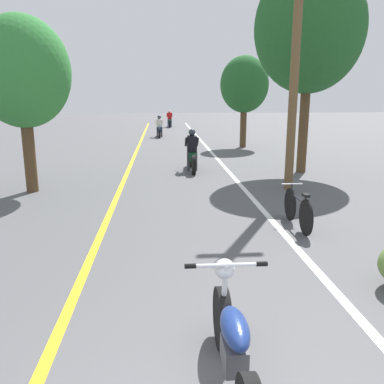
# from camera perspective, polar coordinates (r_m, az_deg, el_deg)

# --- Properties ---
(lane_stripe_center) EXTENTS (0.14, 48.00, 0.01)m
(lane_stripe_center) POSITION_cam_1_polar(r_m,az_deg,el_deg) (15.37, -8.72, 3.55)
(lane_stripe_center) COLOR yellow
(lane_stripe_center) RESTS_ON ground
(lane_stripe_edge) EXTENTS (0.14, 48.00, 0.01)m
(lane_stripe_edge) POSITION_cam_1_polar(r_m,az_deg,el_deg) (15.50, 4.39, 3.75)
(lane_stripe_edge) COLOR white
(lane_stripe_edge) RESTS_ON ground
(utility_pole) EXTENTS (1.10, 0.24, 7.41)m
(utility_pole) POSITION_cam_1_polar(r_m,az_deg,el_deg) (11.66, 14.38, 18.93)
(utility_pole) COLOR brown
(utility_pole) RESTS_ON ground
(roadside_tree_right_near) EXTENTS (3.57, 3.21, 6.75)m
(roadside_tree_right_near) POSITION_cam_1_polar(r_m,az_deg,el_deg) (14.57, 16.18, 21.12)
(roadside_tree_right_near) COLOR #513A23
(roadside_tree_right_near) RESTS_ON ground
(roadside_tree_right_far) EXTENTS (2.42, 2.17, 4.52)m
(roadside_tree_right_far) POSITION_cam_1_polar(r_m,az_deg,el_deg) (21.05, 7.37, 14.68)
(roadside_tree_right_far) COLOR #513A23
(roadside_tree_right_far) RESTS_ON ground
(roadside_tree_left) EXTENTS (2.51, 2.26, 4.64)m
(roadside_tree_left) POSITION_cam_1_polar(r_m,az_deg,el_deg) (11.86, -22.77, 15.14)
(roadside_tree_left) COLOR #513A23
(roadside_tree_left) RESTS_ON ground
(motorcycle_foreground) EXTENTS (0.81, 2.04, 1.03)m
(motorcycle_foreground) POSITION_cam_1_polar(r_m,az_deg,el_deg) (3.87, 5.82, -20.65)
(motorcycle_foreground) COLOR black
(motorcycle_foreground) RESTS_ON ground
(motorcycle_rider_lead) EXTENTS (0.50, 2.14, 1.47)m
(motorcycle_rider_lead) POSITION_cam_1_polar(r_m,az_deg,el_deg) (14.34, 0.00, 5.21)
(motorcycle_rider_lead) COLOR black
(motorcycle_rider_lead) RESTS_ON ground
(motorcycle_rider_mid) EXTENTS (0.50, 2.01, 1.37)m
(motorcycle_rider_mid) POSITION_cam_1_polar(r_m,az_deg,el_deg) (26.23, -4.59, 8.85)
(motorcycle_rider_mid) COLOR black
(motorcycle_rider_mid) RESTS_ON ground
(motorcycle_rider_far) EXTENTS (0.50, 2.08, 1.41)m
(motorcycle_rider_far) POSITION_cam_1_polar(r_m,az_deg,el_deg) (34.45, -3.16, 9.97)
(motorcycle_rider_far) COLOR black
(motorcycle_rider_far) RESTS_ON ground
(bicycle_parked) EXTENTS (0.44, 1.67, 0.81)m
(bicycle_parked) POSITION_cam_1_polar(r_m,az_deg,el_deg) (8.41, 14.62, -2.37)
(bicycle_parked) COLOR black
(bicycle_parked) RESTS_ON ground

